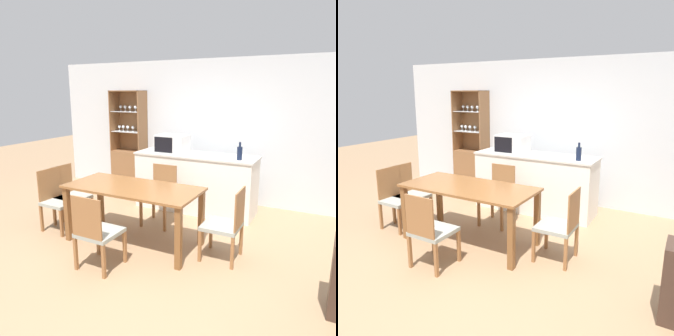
{
  "view_description": "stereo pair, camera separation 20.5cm",
  "coord_description": "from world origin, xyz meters",
  "views": [
    {
      "loc": [
        1.98,
        -3.05,
        1.98
      ],
      "look_at": [
        -0.18,
        1.13,
        0.88
      ],
      "focal_mm": 35.0,
      "sensor_mm": 36.0,
      "label": 1
    },
    {
      "loc": [
        2.16,
        -2.95,
        1.98
      ],
      "look_at": [
        -0.18,
        1.13,
        0.88
      ],
      "focal_mm": 35.0,
      "sensor_mm": 36.0,
      "label": 2
    }
  ],
  "objects": [
    {
      "name": "ground_plane",
      "position": [
        0.0,
        0.0,
        0.0
      ],
      "size": [
        18.0,
        18.0,
        0.0
      ],
      "primitive_type": "plane",
      "color": "#A37F5B"
    },
    {
      "name": "wall_back",
      "position": [
        0.0,
        2.63,
        1.27
      ],
      "size": [
        6.8,
        0.06,
        2.55
      ],
      "color": "silver",
      "rests_on": "ground_plane"
    },
    {
      "name": "kitchen_counter",
      "position": [
        -0.06,
        1.9,
        0.48
      ],
      "size": [
        2.04,
        0.64,
        0.97
      ],
      "color": "white",
      "rests_on": "ground_plane"
    },
    {
      "name": "display_cabinet",
      "position": [
        -1.73,
        2.43,
        0.58
      ],
      "size": [
        0.68,
        0.36,
        2.0
      ],
      "color": "brown",
      "rests_on": "ground_plane"
    },
    {
      "name": "dining_table",
      "position": [
        -0.3,
        0.36,
        0.67
      ],
      "size": [
        1.77,
        0.81,
        0.78
      ],
      "color": "brown",
      "rests_on": "ground_plane"
    },
    {
      "name": "dining_chair_side_left_far",
      "position": [
        -1.52,
        0.49,
        0.44
      ],
      "size": [
        0.46,
        0.46,
        0.89
      ],
      "rotation": [
        0.0,
        0.0,
        -1.62
      ],
      "color": "#999E93",
      "rests_on": "ground_plane"
    },
    {
      "name": "dining_chair_side_right_far",
      "position": [
        0.92,
        0.48,
        0.44
      ],
      "size": [
        0.44,
        0.44,
        0.89
      ],
      "rotation": [
        0.0,
        0.0,
        1.58
      ],
      "color": "#999E93",
      "rests_on": "ground_plane"
    },
    {
      "name": "dining_chair_head_near",
      "position": [
        -0.3,
        -0.38,
        0.44
      ],
      "size": [
        0.44,
        0.44,
        0.89
      ],
      "rotation": [
        0.0,
        0.0,
        -0.01
      ],
      "color": "#999E93",
      "rests_on": "ground_plane"
    },
    {
      "name": "dining_chair_head_far",
      "position": [
        -0.3,
        1.11,
        0.44
      ],
      "size": [
        0.44,
        0.44,
        0.89
      ],
      "rotation": [
        0.0,
        0.0,
        3.16
      ],
      "color": "#999E93",
      "rests_on": "ground_plane"
    },
    {
      "name": "dining_chair_side_left_near",
      "position": [
        -1.52,
        0.24,
        0.44
      ],
      "size": [
        0.44,
        0.44,
        0.89
      ],
      "rotation": [
        0.0,
        0.0,
        -1.6
      ],
      "color": "#999E93",
      "rests_on": "ground_plane"
    },
    {
      "name": "microwave",
      "position": [
        -0.49,
        1.89,
        1.12
      ],
      "size": [
        0.52,
        0.38,
        0.3
      ],
      "color": "silver",
      "rests_on": "kitchen_counter"
    },
    {
      "name": "wine_bottle",
      "position": [
        0.71,
        1.77,
        1.08
      ],
      "size": [
        0.08,
        0.08,
        0.27
      ],
      "color": "#141E38",
      "rests_on": "kitchen_counter"
    }
  ]
}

